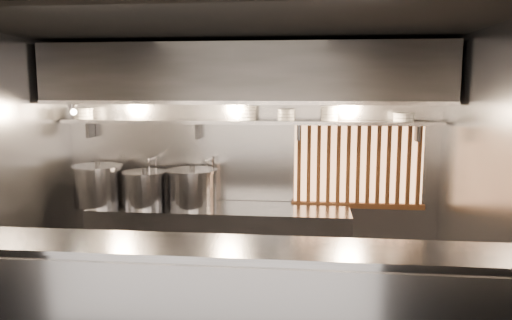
% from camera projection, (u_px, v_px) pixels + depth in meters
% --- Properties ---
extents(ceiling, '(4.50, 4.50, 0.00)m').
position_uv_depth(ceiling, '(228.00, 27.00, 4.37)').
color(ceiling, black).
rests_on(ceiling, wall_back).
extents(wall_back, '(4.50, 0.00, 4.50)m').
position_uv_depth(wall_back, '(249.00, 160.00, 6.05)').
color(wall_back, gray).
rests_on(wall_back, floor).
extents(wall_right, '(0.00, 3.00, 3.00)m').
position_uv_depth(wall_right, '(484.00, 189.00, 4.33)').
color(wall_right, gray).
rests_on(wall_right, floor).
extents(serving_counter, '(4.50, 0.56, 1.13)m').
position_uv_depth(serving_counter, '(209.00, 317.00, 3.75)').
color(serving_counter, '#939398').
rests_on(serving_counter, floor).
extents(cooking_bench, '(3.00, 0.70, 0.90)m').
position_uv_depth(cooking_bench, '(220.00, 245.00, 5.86)').
color(cooking_bench, '#939398').
rests_on(cooking_bench, floor).
extents(bowl_shelf, '(4.40, 0.34, 0.04)m').
position_uv_depth(bowl_shelf, '(247.00, 122.00, 5.80)').
color(bowl_shelf, '#939398').
rests_on(bowl_shelf, wall_back).
extents(exhaust_hood, '(4.40, 0.81, 0.65)m').
position_uv_depth(exhaust_hood, '(244.00, 74.00, 5.51)').
color(exhaust_hood, '#2D2D30').
rests_on(exhaust_hood, ceiling).
extents(wood_screen, '(1.56, 0.09, 1.04)m').
position_uv_depth(wood_screen, '(358.00, 164.00, 5.87)').
color(wood_screen, '#FFB372').
rests_on(wood_screen, wall_back).
extents(faucet_left, '(0.04, 0.30, 0.50)m').
position_uv_depth(faucet_left, '(154.00, 168.00, 6.06)').
color(faucet_left, silver).
rests_on(faucet_left, wall_back).
extents(faucet_right, '(0.04, 0.30, 0.50)m').
position_uv_depth(faucet_right, '(211.00, 169.00, 5.98)').
color(faucet_right, silver).
rests_on(faucet_right, wall_back).
extents(heat_lamp, '(0.25, 0.35, 0.20)m').
position_uv_depth(heat_lamp, '(72.00, 107.00, 5.52)').
color(heat_lamp, '#939398').
rests_on(heat_lamp, exhaust_hood).
extents(pendant_bulb, '(0.09, 0.09, 0.19)m').
position_uv_depth(pendant_bulb, '(237.00, 115.00, 5.69)').
color(pendant_bulb, '#2D2D30').
rests_on(pendant_bulb, exhaust_hood).
extents(stock_pot_left, '(0.63, 0.63, 0.51)m').
position_uv_depth(stock_pot_left, '(98.00, 185.00, 5.90)').
color(stock_pot_left, '#939398').
rests_on(stock_pot_left, cooking_bench).
extents(stock_pot_mid, '(0.62, 0.62, 0.45)m').
position_uv_depth(stock_pot_mid, '(145.00, 188.00, 5.84)').
color(stock_pot_mid, '#939398').
rests_on(stock_pot_mid, cooking_bench).
extents(stock_pot_right, '(0.74, 0.74, 0.48)m').
position_uv_depth(stock_pot_right, '(193.00, 188.00, 5.81)').
color(stock_pot_right, '#939398').
rests_on(stock_pot_right, cooking_bench).
extents(bowl_stack_0, '(0.24, 0.24, 0.13)m').
position_uv_depth(bowl_stack_0, '(83.00, 114.00, 6.01)').
color(bowl_stack_0, white).
rests_on(bowl_stack_0, bowl_shelf).
extents(bowl_stack_1, '(0.21, 0.21, 0.17)m').
position_uv_depth(bowl_stack_1, '(248.00, 113.00, 5.79)').
color(bowl_stack_1, white).
rests_on(bowl_stack_1, bowl_shelf).
extents(bowl_stack_2, '(0.21, 0.21, 0.13)m').
position_uv_depth(bowl_stack_2, '(286.00, 115.00, 5.74)').
color(bowl_stack_2, white).
rests_on(bowl_stack_2, bowl_shelf).
extents(bowl_stack_3, '(0.21, 0.21, 0.17)m').
position_uv_depth(bowl_stack_3, '(329.00, 113.00, 5.69)').
color(bowl_stack_3, white).
rests_on(bowl_stack_3, bowl_shelf).
extents(bowl_stack_4, '(0.25, 0.25, 0.09)m').
position_uv_depth(bowl_stack_4, '(404.00, 117.00, 5.60)').
color(bowl_stack_4, white).
rests_on(bowl_stack_4, bowl_shelf).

